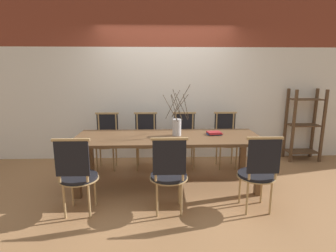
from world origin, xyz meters
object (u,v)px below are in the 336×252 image
chair_near_center (258,171)px  shelving_rack (304,125)px  chair_far_center (185,139)px  vase_centerpiece (177,126)px  book_stack (214,133)px  dining_table (168,142)px

chair_near_center → shelving_rack: bearing=49.9°
chair_far_center → vase_centerpiece: size_ratio=1.31×
book_stack → chair_far_center: bearing=117.6°
book_stack → dining_table: bearing=-173.4°
shelving_rack → book_stack: bearing=-152.5°
chair_near_center → shelving_rack: (1.57, 1.86, 0.16)m
vase_centerpiece → shelving_rack: (2.48, 1.04, -0.22)m
book_stack → chair_near_center: bearing=-67.5°
dining_table → vase_centerpiece: (0.13, 0.05, 0.23)m
dining_table → shelving_rack: (2.61, 1.08, 0.01)m
chair_near_center → dining_table: bearing=143.3°
book_stack → shelving_rack: (1.92, 1.00, -0.10)m
chair_far_center → shelving_rack: (2.29, 0.30, 0.16)m
chair_near_center → shelving_rack: size_ratio=0.71×
vase_centerpiece → chair_far_center: bearing=75.3°
dining_table → book_stack: size_ratio=11.82×
book_stack → shelving_rack: bearing=27.5°
vase_centerpiece → shelving_rack: 2.70m
vase_centerpiece → dining_table: bearing=-160.9°
dining_table → book_stack: 0.70m
chair_near_center → vase_centerpiece: vase_centerpiece is taller
chair_far_center → book_stack: size_ratio=4.28×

